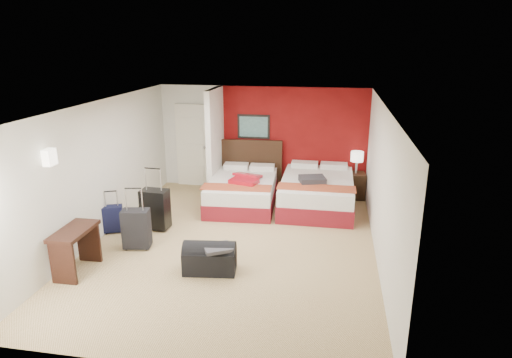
% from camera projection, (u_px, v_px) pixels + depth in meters
% --- Properties ---
extents(ground, '(6.50, 6.50, 0.00)m').
position_uv_depth(ground, '(234.00, 244.00, 8.04)').
color(ground, tan).
rests_on(ground, ground).
extents(room_walls, '(5.02, 6.52, 2.50)m').
position_uv_depth(room_walls, '(182.00, 154.00, 9.23)').
color(room_walls, silver).
rests_on(room_walls, ground).
extents(red_accent_panel, '(3.50, 0.04, 2.50)m').
position_uv_depth(red_accent_panel, '(293.00, 140.00, 10.58)').
color(red_accent_panel, maroon).
rests_on(red_accent_panel, ground).
extents(partition_wall, '(0.12, 1.20, 2.50)m').
position_uv_depth(partition_wall, '(215.00, 143.00, 10.29)').
color(partition_wall, silver).
rests_on(partition_wall, ground).
extents(entry_door, '(0.82, 0.06, 2.05)m').
position_uv_depth(entry_door, '(193.00, 145.00, 11.03)').
color(entry_door, silver).
rests_on(entry_door, ground).
extents(bed_left, '(1.54, 2.11, 0.61)m').
position_uv_depth(bed_left, '(242.00, 192.00, 9.84)').
color(bed_left, silver).
rests_on(bed_left, ground).
extents(bed_right, '(1.55, 2.21, 0.66)m').
position_uv_depth(bed_right, '(317.00, 193.00, 9.71)').
color(bed_right, white).
rests_on(bed_right, ground).
extents(red_suitcase_open, '(0.75, 0.91, 0.10)m').
position_uv_depth(red_suitcase_open, '(246.00, 179.00, 9.62)').
color(red_suitcase_open, '#AC0E1D').
rests_on(red_suitcase_open, bed_left).
extents(jacket_bundle, '(0.62, 0.54, 0.13)m').
position_uv_depth(jacket_bundle, '(312.00, 180.00, 9.32)').
color(jacket_bundle, '#323236').
rests_on(jacket_bundle, bed_right).
extents(nightstand, '(0.47, 0.47, 0.60)m').
position_uv_depth(nightstand, '(355.00, 186.00, 10.30)').
color(nightstand, black).
rests_on(nightstand, ground).
extents(table_lamp, '(0.38, 0.38, 0.51)m').
position_uv_depth(table_lamp, '(357.00, 162.00, 10.13)').
color(table_lamp, white).
rests_on(table_lamp, nightstand).
extents(suitcase_black, '(0.53, 0.35, 0.77)m').
position_uv_depth(suitcase_black, '(155.00, 210.00, 8.57)').
color(suitcase_black, black).
rests_on(suitcase_black, ground).
extents(suitcase_charcoal, '(0.51, 0.36, 0.69)m').
position_uv_depth(suitcase_charcoal, '(137.00, 230.00, 7.79)').
color(suitcase_charcoal, black).
rests_on(suitcase_charcoal, ground).
extents(suitcase_navy, '(0.42, 0.34, 0.50)m').
position_uv_depth(suitcase_navy, '(113.00, 220.00, 8.46)').
color(suitcase_navy, black).
rests_on(suitcase_navy, ground).
extents(duffel_bag, '(0.87, 0.54, 0.42)m').
position_uv_depth(duffel_bag, '(210.00, 259.00, 7.03)').
color(duffel_bag, black).
rests_on(duffel_bag, ground).
extents(jacket_draped, '(0.54, 0.51, 0.06)m').
position_uv_depth(jacket_draped, '(218.00, 248.00, 6.89)').
color(jacket_draped, '#3D3C42').
rests_on(jacket_draped, duffel_bag).
extents(desk, '(0.45, 0.88, 0.73)m').
position_uv_depth(desk, '(76.00, 251.00, 6.97)').
color(desk, black).
rests_on(desk, ground).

